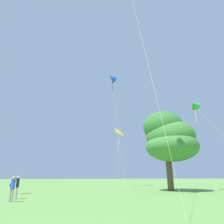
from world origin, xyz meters
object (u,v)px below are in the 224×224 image
object	(u,v)px
kite_blue_delta	(112,78)
kite_green_small	(195,105)
tree_right_cluster	(169,138)
person_in_red_shirt	(17,185)
person_foreground_watcher	(13,186)
kite_yellow_diamond	(119,136)

from	to	relation	value
kite_blue_delta	kite_green_small	size ratio (longest dim) A/B	1.88
kite_green_small	tree_right_cluster	size ratio (longest dim) A/B	1.13
kite_green_small	tree_right_cluster	world-z (taller)	kite_green_small
person_in_red_shirt	person_foreground_watcher	distance (m)	2.08
person_in_red_shirt	person_foreground_watcher	size ratio (longest dim) A/B	1.03
kite_green_small	kite_yellow_diamond	distance (m)	15.75
kite_blue_delta	person_foreground_watcher	size ratio (longest dim) A/B	12.79
kite_green_small	kite_blue_delta	bearing A→B (deg)	116.04
kite_blue_delta	tree_right_cluster	world-z (taller)	kite_blue_delta
kite_green_small	person_foreground_watcher	distance (m)	23.40
kite_green_small	kite_yellow_diamond	xyz separation A→B (m)	(-5.53, 14.62, -1.94)
kite_green_small	person_foreground_watcher	world-z (taller)	kite_green_small
kite_green_small	person_in_red_shirt	distance (m)	23.02
person_in_red_shirt	person_foreground_watcher	world-z (taller)	person_in_red_shirt
person_in_red_shirt	tree_right_cluster	size ratio (longest dim) A/B	0.17
kite_blue_delta	person_foreground_watcher	distance (m)	30.39
kite_green_small	tree_right_cluster	bearing A→B (deg)	143.94
person_foreground_watcher	person_in_red_shirt	bearing A→B (deg)	86.79
kite_blue_delta	person_in_red_shirt	xyz separation A→B (m)	(-13.70, -16.14, -20.00)
person_foreground_watcher	kite_green_small	bearing A→B (deg)	10.83
kite_blue_delta	person_in_red_shirt	world-z (taller)	kite_blue_delta
kite_blue_delta	tree_right_cluster	bearing A→B (deg)	-71.88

